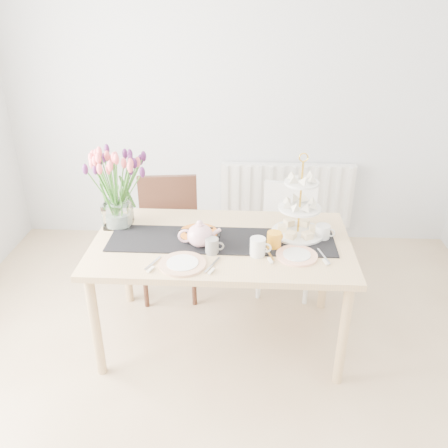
{
  "coord_description": "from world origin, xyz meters",
  "views": [
    {
      "loc": [
        0.14,
        -1.84,
        2.17
      ],
      "look_at": [
        0.01,
        0.69,
        0.89
      ],
      "focal_mm": 38.0,
      "sensor_mm": 36.0,
      "label": 1
    }
  ],
  "objects_px": {
    "chair_white": "(288,230)",
    "mug_orange": "(274,240)",
    "dining_table": "(222,252)",
    "tart_tin": "(199,234)",
    "cake_stand": "(299,215)",
    "mug_grey": "(212,246)",
    "plate_left": "(183,264)",
    "tulip_vase": "(114,178)",
    "cream_jug": "(323,232)",
    "plate_right": "(297,256)",
    "mug_white": "(258,247)",
    "teapot": "(200,235)",
    "radiator": "(286,195)",
    "chair_brown": "(169,228)"
  },
  "relations": [
    {
      "from": "chair_white",
      "to": "mug_orange",
      "type": "distance_m",
      "value": 0.84
    },
    {
      "from": "dining_table",
      "to": "mug_orange",
      "type": "relative_size",
      "value": 15.53
    },
    {
      "from": "chair_white",
      "to": "tart_tin",
      "type": "bearing_deg",
      "value": -125.15
    },
    {
      "from": "chair_white",
      "to": "cake_stand",
      "type": "xyz_separation_m",
      "value": [
        0.01,
        -0.59,
        0.41
      ]
    },
    {
      "from": "chair_white",
      "to": "mug_grey",
      "type": "distance_m",
      "value": 1.04
    },
    {
      "from": "dining_table",
      "to": "plate_left",
      "type": "xyz_separation_m",
      "value": [
        -0.2,
        -0.29,
        0.08
      ]
    },
    {
      "from": "tulip_vase",
      "to": "chair_white",
      "type": "bearing_deg",
      "value": 24.02
    },
    {
      "from": "cream_jug",
      "to": "plate_right",
      "type": "relative_size",
      "value": 0.38
    },
    {
      "from": "mug_white",
      "to": "plate_right",
      "type": "xyz_separation_m",
      "value": [
        0.23,
        -0.01,
        -0.05
      ]
    },
    {
      "from": "chair_white",
      "to": "teapot",
      "type": "xyz_separation_m",
      "value": [
        -0.6,
        -0.77,
        0.35
      ]
    },
    {
      "from": "cream_jug",
      "to": "mug_orange",
      "type": "distance_m",
      "value": 0.34
    },
    {
      "from": "tart_tin",
      "to": "teapot",
      "type": "bearing_deg",
      "value": -80.17
    },
    {
      "from": "mug_orange",
      "to": "tart_tin",
      "type": "bearing_deg",
      "value": 120.88
    },
    {
      "from": "radiator",
      "to": "cake_stand",
      "type": "bearing_deg",
      "value": -91.4
    },
    {
      "from": "teapot",
      "to": "cream_jug",
      "type": "distance_m",
      "value": 0.77
    },
    {
      "from": "chair_brown",
      "to": "teapot",
      "type": "bearing_deg",
      "value": -72.24
    },
    {
      "from": "dining_table",
      "to": "teapot",
      "type": "height_order",
      "value": "teapot"
    },
    {
      "from": "cake_stand",
      "to": "mug_grey",
      "type": "bearing_deg",
      "value": -153.87
    },
    {
      "from": "tart_tin",
      "to": "mug_orange",
      "type": "relative_size",
      "value": 2.61
    },
    {
      "from": "chair_brown",
      "to": "mug_grey",
      "type": "relative_size",
      "value": 9.47
    },
    {
      "from": "chair_brown",
      "to": "tulip_vase",
      "type": "xyz_separation_m",
      "value": [
        -0.25,
        -0.42,
        0.56
      ]
    },
    {
      "from": "tulip_vase",
      "to": "plate_right",
      "type": "distance_m",
      "value": 1.24
    },
    {
      "from": "radiator",
      "to": "chair_white",
      "type": "bearing_deg",
      "value": -93.11
    },
    {
      "from": "plate_right",
      "to": "cake_stand",
      "type": "bearing_deg",
      "value": 84.16
    },
    {
      "from": "chair_white",
      "to": "mug_white",
      "type": "bearing_deg",
      "value": -97.39
    },
    {
      "from": "cake_stand",
      "to": "teapot",
      "type": "relative_size",
      "value": 1.96
    },
    {
      "from": "mug_grey",
      "to": "plate_left",
      "type": "xyz_separation_m",
      "value": [
        -0.16,
        -0.14,
        -0.04
      ]
    },
    {
      "from": "tulip_vase",
      "to": "mug_orange",
      "type": "distance_m",
      "value": 1.08
    },
    {
      "from": "cream_jug",
      "to": "radiator",
      "type": "bearing_deg",
      "value": 113.87
    },
    {
      "from": "cake_stand",
      "to": "plate_left",
      "type": "distance_m",
      "value": 0.81
    },
    {
      "from": "chair_white",
      "to": "tart_tin",
      "type": "relative_size",
      "value": 3.08
    },
    {
      "from": "tulip_vase",
      "to": "mug_grey",
      "type": "height_order",
      "value": "tulip_vase"
    },
    {
      "from": "dining_table",
      "to": "mug_white",
      "type": "height_order",
      "value": "mug_white"
    },
    {
      "from": "radiator",
      "to": "cream_jug",
      "type": "xyz_separation_m",
      "value": [
        0.12,
        -1.38,
        0.35
      ]
    },
    {
      "from": "teapot",
      "to": "tart_tin",
      "type": "xyz_separation_m",
      "value": [
        -0.02,
        0.13,
        -0.06
      ]
    },
    {
      "from": "chair_brown",
      "to": "cake_stand",
      "type": "xyz_separation_m",
      "value": [
        0.92,
        -0.49,
        0.37
      ]
    },
    {
      "from": "chair_white",
      "to": "cream_jug",
      "type": "height_order",
      "value": "cream_jug"
    },
    {
      "from": "cream_jug",
      "to": "dining_table",
      "type": "bearing_deg",
      "value": -154.84
    },
    {
      "from": "mug_orange",
      "to": "plate_right",
      "type": "bearing_deg",
      "value": -81.95
    },
    {
      "from": "dining_table",
      "to": "mug_orange",
      "type": "height_order",
      "value": "mug_orange"
    },
    {
      "from": "chair_white",
      "to": "plate_right",
      "type": "height_order",
      "value": "chair_white"
    },
    {
      "from": "teapot",
      "to": "plate_right",
      "type": "distance_m",
      "value": 0.59
    },
    {
      "from": "cake_stand",
      "to": "plate_left",
      "type": "height_order",
      "value": "cake_stand"
    },
    {
      "from": "radiator",
      "to": "tulip_vase",
      "type": "bearing_deg",
      "value": -133.4
    },
    {
      "from": "radiator",
      "to": "cake_stand",
      "type": "distance_m",
      "value": 1.41
    },
    {
      "from": "plate_left",
      "to": "plate_right",
      "type": "height_order",
      "value": "plate_left"
    },
    {
      "from": "dining_table",
      "to": "cream_jug",
      "type": "xyz_separation_m",
      "value": [
        0.63,
        0.07,
        0.12
      ]
    },
    {
      "from": "teapot",
      "to": "mug_grey",
      "type": "height_order",
      "value": "teapot"
    },
    {
      "from": "cream_jug",
      "to": "mug_grey",
      "type": "height_order",
      "value": "mug_grey"
    },
    {
      "from": "mug_grey",
      "to": "plate_right",
      "type": "xyz_separation_m",
      "value": [
        0.5,
        -0.01,
        -0.04
      ]
    }
  ]
}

